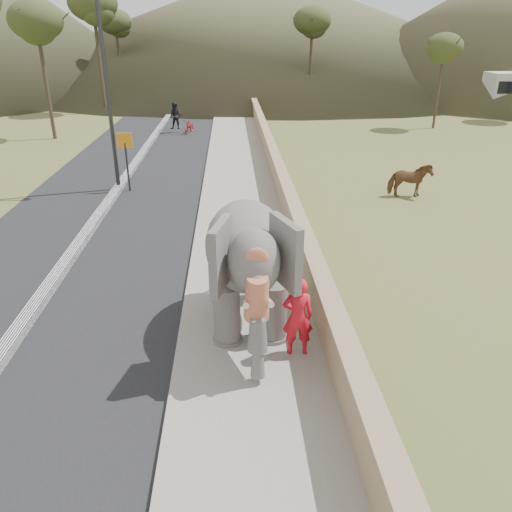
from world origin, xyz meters
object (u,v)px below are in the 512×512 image
at_px(elephant_and_man, 247,262).
at_px(motorcyclist, 182,121).
at_px(cow, 409,181).
at_px(lamppost, 113,66).

xyz_separation_m(elephant_and_man, motorcyclist, (-3.38, 23.29, -0.78)).
bearing_deg(cow, elephant_and_man, 145.53).
xyz_separation_m(cow, elephant_and_man, (-6.73, -9.12, 0.87)).
distance_m(cow, motorcyclist, 17.41).
bearing_deg(elephant_and_man, motorcyclist, 98.25).
relative_size(lamppost, cow, 4.95).
distance_m(lamppost, motorcyclist, 13.27).
distance_m(elephant_and_man, motorcyclist, 23.55).
height_order(lamppost, cow, lamppost).
bearing_deg(elephant_and_man, lamppost, 113.68).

